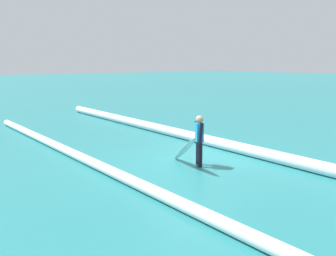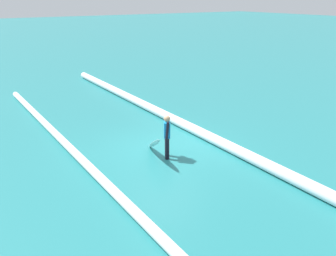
{
  "view_description": "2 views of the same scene",
  "coord_description": "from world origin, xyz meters",
  "views": [
    {
      "loc": [
        -8.96,
        7.56,
        3.01
      ],
      "look_at": [
        -0.31,
        1.1,
        1.16
      ],
      "focal_mm": 41.12,
      "sensor_mm": 36.0,
      "label": 1
    },
    {
      "loc": [
        -10.15,
        6.38,
        5.15
      ],
      "look_at": [
        -1.12,
        0.49,
        1.22
      ],
      "focal_mm": 38.95,
      "sensor_mm": 36.0,
      "label": 2
    }
  ],
  "objects": [
    {
      "name": "ground_plane",
      "position": [
        0.0,
        0.0,
        0.0
      ],
      "size": [
        175.76,
        175.76,
        0.0
      ],
      "primitive_type": "plane",
      "color": "teal"
    },
    {
      "name": "surfer",
      "position": [
        -0.72,
        0.26,
        0.84
      ],
      "size": [
        0.46,
        0.42,
        1.49
      ],
      "rotation": [
        0.0,
        0.0,
        5.75
      ],
      "color": "black",
      "rests_on": "ground_plane"
    },
    {
      "name": "surfboard",
      "position": [
        -0.5,
        0.63,
        0.51
      ],
      "size": [
        1.82,
        0.91,
        1.06
      ],
      "color": "white",
      "rests_on": "ground_plane"
    },
    {
      "name": "wave_crest_foreground",
      "position": [
        0.1,
        -1.84,
        0.19
      ],
      "size": [
        25.67,
        0.66,
        0.37
      ],
      "primitive_type": "cylinder",
      "rotation": [
        0.0,
        1.57,
        -0.01
      ],
      "color": "white",
      "rests_on": "ground_plane"
    },
    {
      "name": "wave_crest_midground",
      "position": [
        0.54,
        2.85,
        0.14
      ],
      "size": [
        19.64,
        0.36,
        0.27
      ],
      "primitive_type": "cylinder",
      "rotation": [
        0.0,
        1.57,
        0.0
      ],
      "color": "white",
      "rests_on": "ground_plane"
    }
  ]
}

